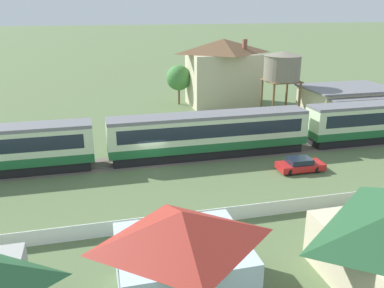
{
  "coord_description": "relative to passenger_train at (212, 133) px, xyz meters",
  "views": [
    {
      "loc": [
        -4.91,
        -34.91,
        13.94
      ],
      "look_at": [
        3.9,
        0.08,
        1.67
      ],
      "focal_mm": 38.0,
      "sensor_mm": 36.0,
      "label": 1
    }
  ],
  "objects": [
    {
      "name": "ground_plane",
      "position": [
        -6.13,
        -0.98,
        -2.36
      ],
      "size": [
        600.0,
        600.0,
        0.0
      ],
      "primitive_type": "plane",
      "color": "#566B42"
    },
    {
      "name": "passenger_train",
      "position": [
        0.0,
        0.0,
        0.0
      ],
      "size": [
        61.04,
        2.93,
        4.26
      ],
      "color": "#1E6033",
      "rests_on": "ground_plane"
    },
    {
      "name": "railway_track",
      "position": [
        2.35,
        0.0,
        -2.35
      ],
      "size": [
        103.67,
        3.6,
        0.04
      ],
      "color": "#665B51",
      "rests_on": "ground_plane"
    },
    {
      "name": "station_building",
      "position": [
        20.58,
        8.8,
        -0.21
      ],
      "size": [
        11.0,
        9.0,
        4.24
      ],
      "color": "beige",
      "rests_on": "ground_plane"
    },
    {
      "name": "station_house_brown_roof",
      "position": [
        7.82,
        20.63,
        2.55
      ],
      "size": [
        10.41,
        7.6,
        9.56
      ],
      "color": "beige",
      "rests_on": "ground_plane"
    },
    {
      "name": "water_tower",
      "position": [
        12.44,
        10.99,
        4.37
      ],
      "size": [
        4.76,
        4.76,
        8.64
      ],
      "color": "brown",
      "rests_on": "ground_plane"
    },
    {
      "name": "cottage_red_roof",
      "position": [
        -7.34,
        -19.18,
        0.1
      ],
      "size": [
        6.79,
        5.8,
        4.76
      ],
      "color": "silver",
      "rests_on": "ground_plane"
    },
    {
      "name": "picket_fence_front",
      "position": [
        -11.0,
        -12.6,
        -1.84
      ],
      "size": [
        46.45,
        0.06,
        1.05
      ],
      "primitive_type": "cube",
      "color": "white",
      "rests_on": "ground_plane"
    },
    {
      "name": "parked_car_red",
      "position": [
        6.49,
        -5.68,
        -1.78
      ],
      "size": [
        4.13,
        1.92,
        1.21
      ],
      "rotation": [
        0.0,
        0.0,
        -0.02
      ],
      "color": "red",
      "rests_on": "ground_plane"
    },
    {
      "name": "yard_tree_1",
      "position": [
        1.63,
        22.39,
        1.6
      ],
      "size": [
        3.7,
        3.7,
        5.82
      ],
      "color": "brown",
      "rests_on": "ground_plane"
    }
  ]
}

